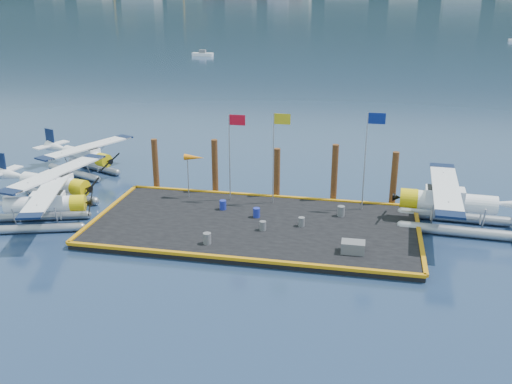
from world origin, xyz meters
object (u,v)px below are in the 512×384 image
(drum_1, at_px, (263,226))
(windsock, at_px, (194,158))
(flagpole_blue, at_px, (369,147))
(seaplane_a, at_px, (43,206))
(drum_2, at_px, (301,222))
(piling_3, at_px, (334,175))
(flagpole_red, at_px, (232,144))
(seaplane_c, at_px, (85,158))
(drum_4, at_px, (341,211))
(piling_0, at_px, (156,166))
(drum_3, at_px, (207,238))
(drum_5, at_px, (257,213))
(crate, at_px, (353,247))
(piling_4, at_px, (394,181))
(seaplane_b, at_px, (53,186))
(seaplane_d, at_px, (451,205))
(flagpole_yellow, at_px, (276,145))
(drum_0, at_px, (223,205))
(piling_2, at_px, (277,175))
(piling_1, at_px, (215,168))

(drum_1, xyz_separation_m, windsock, (-5.72, 4.71, 2.54))
(flagpole_blue, bearing_deg, drum_1, -141.87)
(seaplane_a, distance_m, drum_1, 13.89)
(drum_2, distance_m, piling_3, 5.65)
(flagpole_red, height_order, flagpole_blue, flagpole_blue)
(seaplane_c, relative_size, flagpole_blue, 1.31)
(drum_4, distance_m, piling_0, 14.11)
(drum_3, relative_size, drum_5, 1.06)
(drum_4, height_order, crate, drum_4)
(drum_3, bearing_deg, drum_2, 35.97)
(seaplane_c, xyz_separation_m, piling_4, (24.16, -2.97, 0.65))
(drum_3, distance_m, drum_4, 9.30)
(drum_2, bearing_deg, seaplane_b, 176.00)
(drum_5, distance_m, crate, 7.43)
(seaplane_d, xyz_separation_m, flagpole_blue, (-5.23, 1.17, 3.11))
(seaplane_b, relative_size, seaplane_c, 1.09)
(flagpole_red, distance_m, flagpole_yellow, 3.00)
(seaplane_c, relative_size, drum_5, 13.76)
(seaplane_a, height_order, piling_0, piling_0)
(drum_2, distance_m, crate, 4.53)
(drum_2, bearing_deg, seaplane_a, -171.78)
(drum_1, bearing_deg, flagpole_yellow, 89.89)
(drum_0, relative_size, drum_4, 0.94)
(piling_2, bearing_deg, piling_0, 180.00)
(drum_0, distance_m, flagpole_red, 4.14)
(piling_2, bearing_deg, drum_4, -33.19)
(piling_2, bearing_deg, drum_0, -131.09)
(seaplane_d, xyz_separation_m, drum_1, (-11.23, -3.54, -0.89))
(piling_0, xyz_separation_m, piling_4, (17.00, 0.00, 0.00))
(seaplane_a, bearing_deg, piling_2, 102.08)
(drum_0, relative_size, piling_2, 0.16)
(piling_1, xyz_separation_m, piling_4, (12.50, 0.00, -0.10))
(drum_0, height_order, windsock, windsock)
(seaplane_b, distance_m, piling_1, 11.25)
(flagpole_yellow, relative_size, windsock, 1.99)
(drum_2, bearing_deg, piling_4, 43.13)
(drum_0, height_order, piling_2, piling_2)
(seaplane_a, relative_size, seaplane_b, 0.93)
(seaplane_c, xyz_separation_m, piling_3, (20.16, -2.97, 0.80))
(seaplane_a, distance_m, flagpole_blue, 20.97)
(seaplane_a, xyz_separation_m, seaplane_c, (-2.53, 10.52, 0.02))
(seaplane_d, distance_m, windsock, 17.07)
(piling_0, bearing_deg, flagpole_yellow, -9.86)
(drum_1, bearing_deg, piling_4, 38.96)
(seaplane_b, relative_size, piling_0, 2.31)
(drum_1, xyz_separation_m, flagpole_blue, (6.00, 4.71, 4.00))
(drum_0, height_order, flagpole_red, flagpole_red)
(drum_2, bearing_deg, piling_0, 155.41)
(seaplane_d, xyz_separation_m, flagpole_red, (-14.22, 1.17, 2.82))
(drum_4, bearing_deg, seaplane_d, 2.68)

